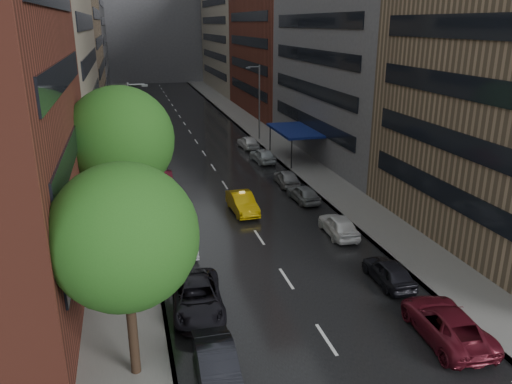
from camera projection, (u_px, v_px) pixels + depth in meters
road at (192, 135)px, 65.25m from camera, size 14.00×140.00×0.01m
sidewalk_left at (121, 138)px, 63.06m from camera, size 4.00×140.00×0.15m
sidewalk_right at (258, 131)px, 67.38m from camera, size 4.00×140.00×0.15m
buildings_left at (62, 6)px, 64.55m from camera, size 8.00×108.00×38.00m
buildings_right at (287, 14)px, 70.15m from camera, size 8.05×109.10×36.00m
building_far at (152, 14)px, 122.37m from camera, size 40.00×14.00×32.00m
tree_near at (124, 237)px, 18.83m from camera, size 5.73×5.73×9.13m
tree_mid at (120, 140)px, 30.31m from camera, size 6.56×6.56×10.46m
tree_far at (121, 122)px, 43.98m from camera, size 5.15×5.15×8.20m
taxi at (242, 203)px, 38.45m from camera, size 1.80×4.71×1.53m
parked_cars_left at (173, 213)px, 36.47m from camera, size 2.90×42.43×1.56m
parked_cars_right at (316, 205)px, 38.16m from camera, size 2.91×43.44×1.52m
street_lamp_left at (132, 132)px, 43.50m from camera, size 1.74×0.22×9.00m
street_lamp_right at (259, 101)px, 60.95m from camera, size 1.74×0.22×9.00m
awning at (295, 130)px, 52.66m from camera, size 4.00×8.00×3.12m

